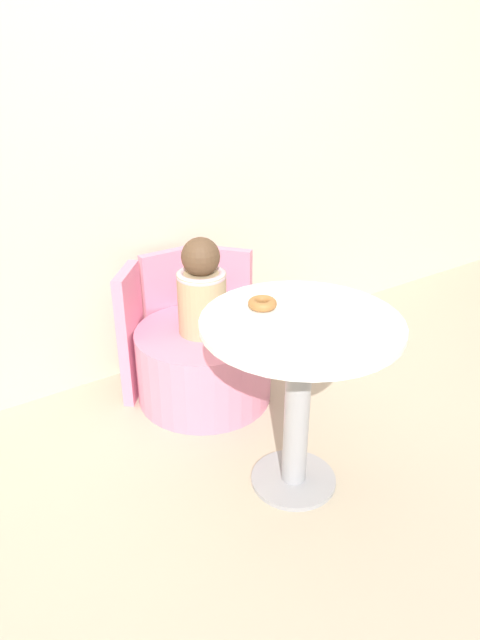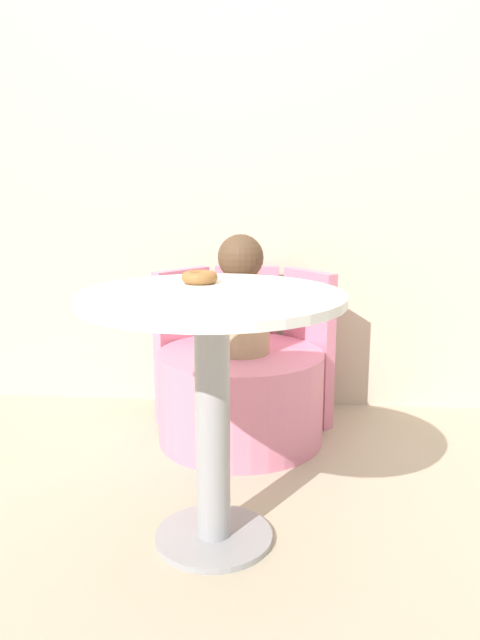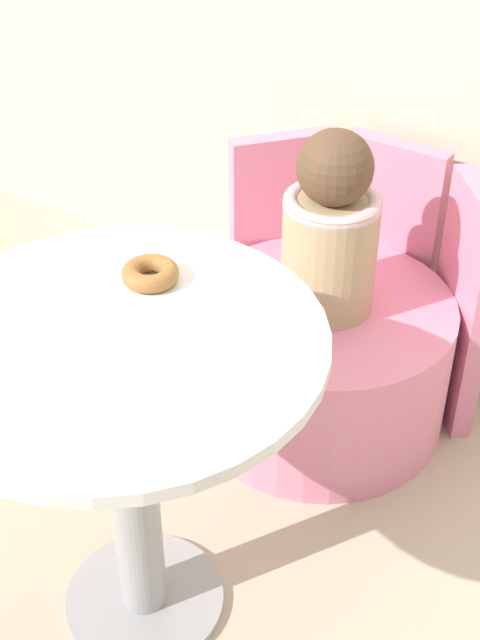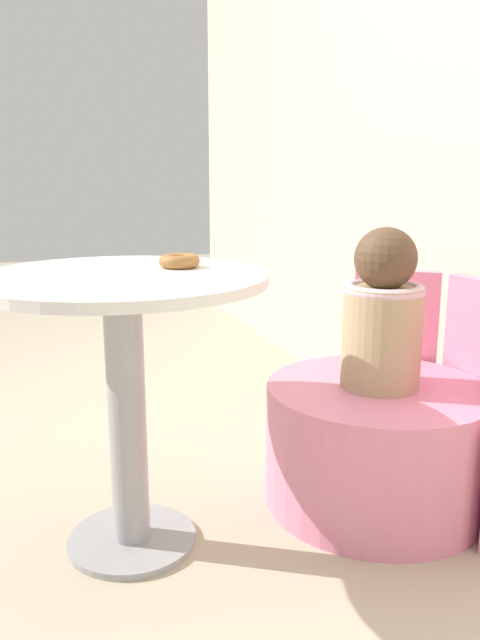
{
  "view_description": "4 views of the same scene",
  "coord_description": "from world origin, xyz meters",
  "px_view_note": "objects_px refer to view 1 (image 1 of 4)",
  "views": [
    {
      "loc": [
        -1.12,
        -1.36,
        1.58
      ],
      "look_at": [
        0.01,
        0.32,
        0.57
      ],
      "focal_mm": 32.0,
      "sensor_mm": 36.0,
      "label": 1
    },
    {
      "loc": [
        0.22,
        -1.62,
        1.0
      ],
      "look_at": [
        0.07,
        0.27,
        0.57
      ],
      "focal_mm": 35.0,
      "sensor_mm": 36.0,
      "label": 2
    },
    {
      "loc": [
        0.82,
        -0.9,
        1.61
      ],
      "look_at": [
        0.05,
        0.28,
        0.56
      ],
      "focal_mm": 50.0,
      "sensor_mm": 36.0,
      "label": 3
    },
    {
      "loc": [
        1.5,
        -0.26,
        0.93
      ],
      "look_at": [
        -0.02,
        0.28,
        0.57
      ],
      "focal_mm": 35.0,
      "sensor_mm": 36.0,
      "label": 4
    }
  ],
  "objects_px": {
    "round_table": "(299,366)",
    "child_figure": "(202,290)",
    "tub_chair": "(204,364)",
    "donut": "(262,303)"
  },
  "relations": [
    {
      "from": "round_table",
      "to": "tub_chair",
      "type": "bearing_deg",
      "value": 88.54
    },
    {
      "from": "round_table",
      "to": "tub_chair",
      "type": "xyz_separation_m",
      "value": [
        0.02,
        0.72,
        -0.35
      ]
    },
    {
      "from": "child_figure",
      "to": "donut",
      "type": "distance_m",
      "value": 0.59
    },
    {
      "from": "round_table",
      "to": "tub_chair",
      "type": "height_order",
      "value": "round_table"
    },
    {
      "from": "tub_chair",
      "to": "child_figure",
      "type": "height_order",
      "value": "child_figure"
    },
    {
      "from": "tub_chair",
      "to": "donut",
      "type": "height_order",
      "value": "donut"
    },
    {
      "from": "round_table",
      "to": "child_figure",
      "type": "bearing_deg",
      "value": 88.54
    },
    {
      "from": "donut",
      "to": "round_table",
      "type": "bearing_deg",
      "value": -71.18
    },
    {
      "from": "tub_chair",
      "to": "child_figure",
      "type": "relative_size",
      "value": 1.42
    },
    {
      "from": "tub_chair",
      "to": "child_figure",
      "type": "distance_m",
      "value": 0.39
    }
  ]
}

